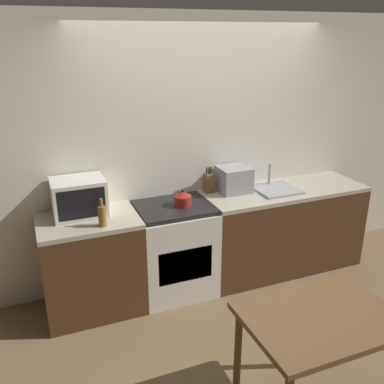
# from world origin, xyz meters

# --- Properties ---
(ground_plane) EXTENTS (16.00, 16.00, 0.00)m
(ground_plane) POSITION_xyz_m (0.00, 0.00, 0.00)
(ground_plane) COLOR brown
(wall_back) EXTENTS (10.00, 0.06, 2.60)m
(wall_back) POSITION_xyz_m (0.00, 1.15, 1.30)
(wall_back) COLOR silver
(wall_back) RESTS_ON ground_plane
(counter_left_run) EXTENTS (0.86, 0.62, 0.90)m
(counter_left_run) POSITION_xyz_m (-1.21, 0.81, 0.45)
(counter_left_run) COLOR #4C2D19
(counter_left_run) RESTS_ON ground_plane
(counter_right_run) EXTENTS (1.71, 0.62, 0.90)m
(counter_right_run) POSITION_xyz_m (0.79, 0.81, 0.45)
(counter_right_run) COLOR #4C2D19
(counter_right_run) RESTS_ON ground_plane
(stove_range) EXTENTS (0.71, 0.62, 0.90)m
(stove_range) POSITION_xyz_m (-0.43, 0.81, 0.45)
(stove_range) COLOR silver
(stove_range) RESTS_ON ground_plane
(kettle) EXTENTS (0.16, 0.16, 0.16)m
(kettle) POSITION_xyz_m (-0.34, 0.79, 0.97)
(kettle) COLOR maroon
(kettle) RESTS_ON stove_range
(microwave) EXTENTS (0.45, 0.35, 0.33)m
(microwave) POSITION_xyz_m (-1.26, 0.93, 1.06)
(microwave) COLOR silver
(microwave) RESTS_ON counter_left_run
(bottle) EXTENTS (0.07, 0.07, 0.24)m
(bottle) POSITION_xyz_m (-1.12, 0.62, 0.99)
(bottle) COLOR olive
(bottle) RESTS_ON counter_left_run
(knife_block) EXTENTS (0.08, 0.09, 0.26)m
(knife_block) POSITION_xyz_m (0.02, 1.02, 1.00)
(knife_block) COLOR brown
(knife_block) RESTS_ON counter_right_run
(toaster_oven) EXTENTS (0.31, 0.29, 0.25)m
(toaster_oven) POSITION_xyz_m (0.27, 0.95, 1.03)
(toaster_oven) COLOR #999BA0
(toaster_oven) RESTS_ON counter_right_run
(sink_basin) EXTENTS (0.42, 0.41, 0.24)m
(sink_basin) POSITION_xyz_m (0.69, 0.82, 0.92)
(sink_basin) COLOR #999BA0
(sink_basin) RESTS_ON counter_right_run
(dining_table) EXTENTS (0.95, 0.69, 0.77)m
(dining_table) POSITION_xyz_m (-0.07, -0.91, 0.66)
(dining_table) COLOR brown
(dining_table) RESTS_ON ground_plane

